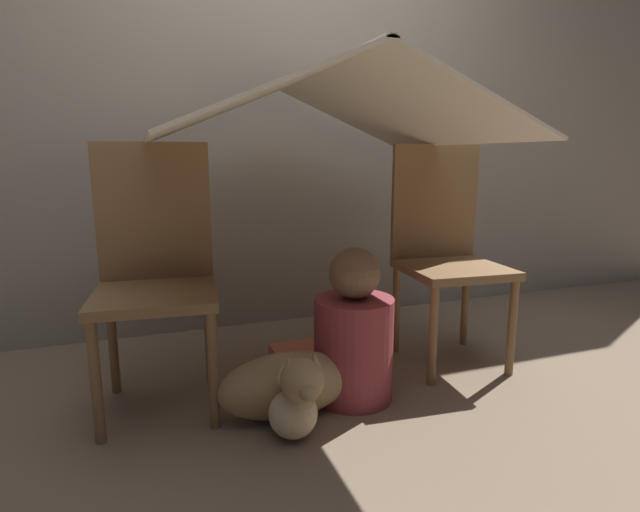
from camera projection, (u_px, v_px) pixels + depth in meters
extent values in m
plane|color=#7A6651|center=(336.00, 402.00, 1.94)|extent=(8.80, 8.80, 0.00)
cube|color=gray|center=(264.00, 98.00, 2.67)|extent=(7.00, 0.05, 2.50)
cylinder|color=brown|center=(96.00, 383.00, 1.63)|extent=(0.04, 0.04, 0.43)
cylinder|color=brown|center=(213.00, 371.00, 1.72)|extent=(0.04, 0.04, 0.43)
cylinder|color=brown|center=(113.00, 342.00, 1.99)|extent=(0.04, 0.04, 0.43)
cylinder|color=brown|center=(209.00, 334.00, 2.08)|extent=(0.04, 0.04, 0.43)
cube|color=brown|center=(155.00, 296.00, 1.81)|extent=(0.47, 0.47, 0.04)
cube|color=brown|center=(154.00, 212.00, 1.95)|extent=(0.43, 0.07, 0.53)
cylinder|color=brown|center=(433.00, 336.00, 2.06)|extent=(0.04, 0.04, 0.43)
cylinder|color=brown|center=(512.00, 328.00, 2.15)|extent=(0.04, 0.04, 0.43)
cylinder|color=brown|center=(396.00, 310.00, 2.41)|extent=(0.04, 0.04, 0.43)
cylinder|color=brown|center=(465.00, 304.00, 2.51)|extent=(0.04, 0.04, 0.43)
cube|color=brown|center=(453.00, 269.00, 2.24)|extent=(0.47, 0.47, 0.04)
cube|color=brown|center=(435.00, 202.00, 2.37)|extent=(0.43, 0.07, 0.53)
cube|color=silver|center=(236.00, 103.00, 1.78)|extent=(0.64, 1.15, 0.27)
cube|color=silver|center=(395.00, 109.00, 2.00)|extent=(0.64, 1.15, 0.27)
cube|color=silver|center=(320.00, 70.00, 1.86)|extent=(0.04, 1.15, 0.01)
cylinder|color=maroon|center=(353.00, 348.00, 1.95)|extent=(0.31, 0.31, 0.41)
sphere|color=brown|center=(355.00, 273.00, 1.89)|extent=(0.20, 0.20, 0.20)
ellipsoid|color=#9E7F56|center=(286.00, 385.00, 1.81)|extent=(0.50, 0.19, 0.25)
sphere|color=#9E7F56|center=(302.00, 380.00, 1.62)|extent=(0.15, 0.15, 0.15)
ellipsoid|color=#9E7F56|center=(309.00, 393.00, 1.56)|extent=(0.06, 0.07, 0.05)
cone|color=#9E7F56|center=(289.00, 365.00, 1.59)|extent=(0.05, 0.05, 0.07)
cone|color=#9E7F56|center=(315.00, 361.00, 1.62)|extent=(0.05, 0.05, 0.07)
cube|color=#CC664C|center=(314.00, 360.00, 2.22)|extent=(0.34, 0.27, 0.10)
sphere|color=beige|center=(293.00, 414.00, 1.69)|extent=(0.17, 0.17, 0.17)
sphere|color=beige|center=(293.00, 378.00, 1.66)|extent=(0.10, 0.10, 0.10)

